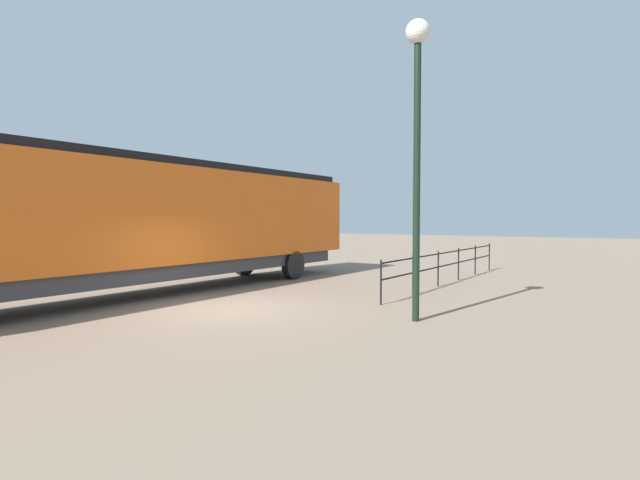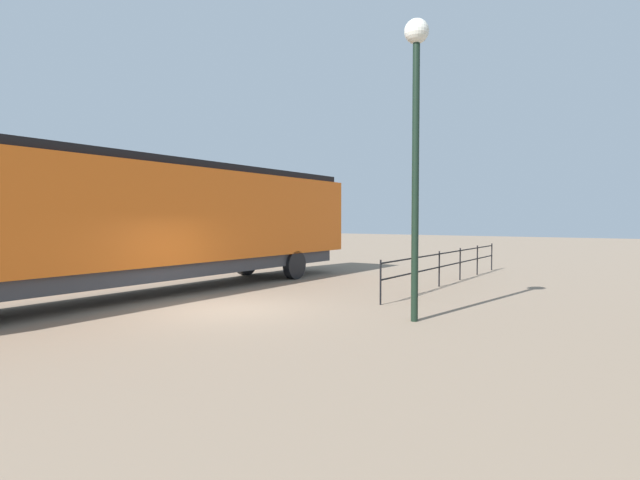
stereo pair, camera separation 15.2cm
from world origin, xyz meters
name	(u,v)px [view 1 (the left image)]	position (x,y,z in m)	size (l,w,h in m)	color
ground_plane	(227,309)	(0.00, 0.00, 0.00)	(120.00, 120.00, 0.00)	#84705B
locomotive	(162,219)	(-3.68, 1.02, 2.33)	(2.82, 17.96, 4.14)	orange
lamp_post	(417,106)	(4.66, 1.26, 4.86)	(0.55, 0.55, 6.78)	black
platform_fence	(449,261)	(3.02, 8.35, 0.80)	(0.05, 11.14, 1.22)	black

